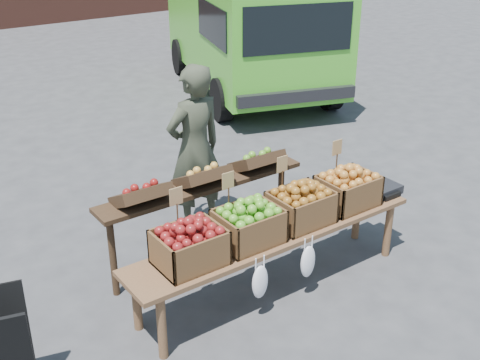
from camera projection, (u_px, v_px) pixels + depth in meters
ground at (231, 312)px, 4.93m from camera, size 80.00×80.00×0.00m
delivery_van at (249, 32)px, 10.20m from camera, size 3.37×4.94×2.03m
vendor at (195, 149)px, 5.88m from camera, size 0.64×0.44×1.70m
back_table at (204, 211)px, 5.41m from camera, size 2.10×0.44×1.04m
display_bench at (274, 260)px, 5.11m from camera, size 2.70×0.56×0.57m
crate_golden_apples at (190, 247)px, 4.49m from camera, size 0.50×0.40×0.28m
crate_russet_pears at (249, 226)px, 4.78m from camera, size 0.50×0.40×0.28m
crate_red_apples at (301, 207)px, 5.08m from camera, size 0.50×0.40×0.28m
crate_green_apples at (348, 191)px, 5.37m from camera, size 0.50×0.40×0.28m
weighing_scale at (379, 188)px, 5.63m from camera, size 0.34×0.30×0.08m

